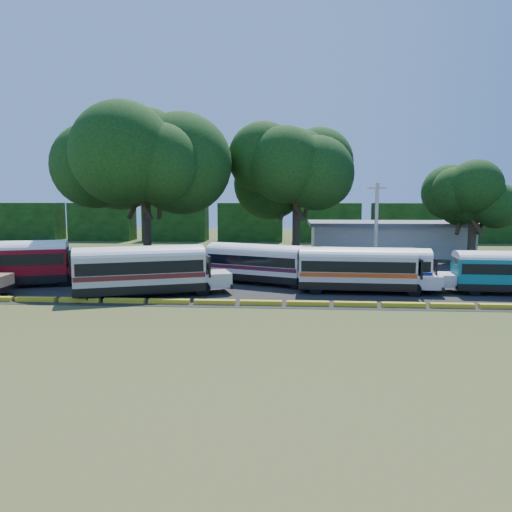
# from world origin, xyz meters

# --- Properties ---
(ground) EXTENTS (160.00, 160.00, 0.00)m
(ground) POSITION_xyz_m (0.00, 0.00, 0.00)
(ground) COLOR #2F4818
(ground) RESTS_ON ground
(asphalt_strip) EXTENTS (64.00, 24.00, 0.02)m
(asphalt_strip) POSITION_xyz_m (1.00, 12.00, 0.01)
(asphalt_strip) COLOR black
(asphalt_strip) RESTS_ON ground
(curb) EXTENTS (53.70, 0.45, 0.30)m
(curb) POSITION_xyz_m (-0.00, 1.00, 0.15)
(curb) COLOR yellow
(curb) RESTS_ON ground
(terminal_building) EXTENTS (19.00, 9.00, 4.00)m
(terminal_building) POSITION_xyz_m (18.00, 30.00, 2.03)
(terminal_building) COLOR beige
(terminal_building) RESTS_ON ground
(treeline_backdrop) EXTENTS (130.00, 4.00, 6.00)m
(treeline_backdrop) POSITION_xyz_m (0.00, 48.00, 3.00)
(treeline_backdrop) COLOR black
(treeline_backdrop) RESTS_ON ground
(bus_red) EXTENTS (11.14, 6.14, 3.58)m
(bus_red) POSITION_xyz_m (-15.20, 6.21, 2.05)
(bus_red) COLOR black
(bus_red) RESTS_ON ground
(bus_cream_west) EXTENTS (11.03, 6.21, 3.55)m
(bus_cream_west) POSITION_xyz_m (-3.85, 3.27, 2.00)
(bus_cream_west) COLOR black
(bus_cream_west) RESTS_ON ground
(bus_cream_east) EXTENTS (9.92, 5.86, 3.20)m
(bus_cream_east) POSITION_xyz_m (3.81, 8.90, 1.81)
(bus_cream_east) COLOR black
(bus_cream_east) RESTS_ON ground
(bus_white_red) EXTENTS (10.18, 2.97, 3.31)m
(bus_white_red) POSITION_xyz_m (11.34, 5.68, 1.87)
(bus_white_red) COLOR black
(bus_white_red) RESTS_ON ground
(bus_white_blue) EXTENTS (9.85, 3.30, 3.18)m
(bus_white_blue) POSITION_xyz_m (12.88, 6.92, 1.80)
(bus_white_blue) COLOR black
(bus_white_blue) RESTS_ON ground
(tree_west) EXTENTS (12.55, 12.55, 15.31)m
(tree_west) POSITION_xyz_m (-7.50, 16.75, 10.68)
(tree_west) COLOR #37291B
(tree_west) RESTS_ON ground
(tree_center) EXTENTS (10.61, 10.61, 13.94)m
(tree_center) POSITION_xyz_m (6.90, 22.11, 10.00)
(tree_center) COLOR #37291B
(tree_center) RESTS_ON ground
(tree_east) EXTENTS (7.75, 7.75, 9.85)m
(tree_east) POSITION_xyz_m (25.11, 22.59, 6.96)
(tree_east) COLOR #37291B
(tree_east) RESTS_ON ground
(utility_pole) EXTENTS (1.60, 0.30, 8.06)m
(utility_pole) POSITION_xyz_m (13.51, 11.97, 4.14)
(utility_pole) COLOR gray
(utility_pole) RESTS_ON ground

